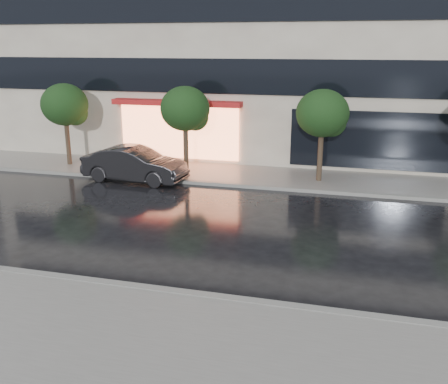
% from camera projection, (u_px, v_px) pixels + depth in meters
% --- Properties ---
extents(ground, '(120.00, 120.00, 0.00)m').
position_uv_depth(ground, '(172.00, 275.00, 12.92)').
color(ground, black).
rests_on(ground, ground).
extents(sidewalk_near, '(60.00, 4.50, 0.12)m').
position_uv_depth(sidewalk_near, '(115.00, 343.00, 9.89)').
color(sidewalk_near, slate).
rests_on(sidewalk_near, ground).
extents(sidewalk_far, '(60.00, 3.50, 0.12)m').
position_uv_depth(sidewalk_far, '(252.00, 176.00, 22.41)').
color(sidewalk_far, slate).
rests_on(sidewalk_far, ground).
extents(curb_near, '(60.00, 0.25, 0.14)m').
position_uv_depth(curb_near, '(157.00, 290.00, 11.97)').
color(curb_near, gray).
rests_on(curb_near, ground).
extents(curb_far, '(60.00, 0.25, 0.14)m').
position_uv_depth(curb_far, '(243.00, 186.00, 20.78)').
color(curb_far, gray).
rests_on(curb_far, ground).
extents(tree_far_west, '(2.20, 2.20, 3.99)m').
position_uv_depth(tree_far_west, '(66.00, 106.00, 23.55)').
color(tree_far_west, '#33261C').
rests_on(tree_far_west, ground).
extents(tree_mid_west, '(2.20, 2.20, 3.99)m').
position_uv_depth(tree_mid_west, '(187.00, 110.00, 22.10)').
color(tree_mid_west, '#33261C').
rests_on(tree_mid_west, ground).
extents(tree_mid_east, '(2.20, 2.20, 3.99)m').
position_uv_depth(tree_mid_east, '(324.00, 115.00, 20.65)').
color(tree_mid_east, '#33261C').
rests_on(tree_mid_east, ground).
extents(parked_car, '(4.66, 1.97, 1.50)m').
position_uv_depth(parked_car, '(135.00, 164.00, 21.56)').
color(parked_car, black).
rests_on(parked_car, ground).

